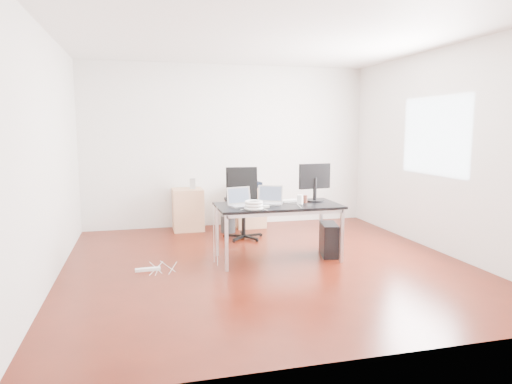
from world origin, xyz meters
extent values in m
plane|color=#3E0F07|center=(0.00, 0.00, 0.00)|extent=(5.00, 5.00, 0.00)
plane|color=silver|center=(0.00, 0.00, 2.80)|extent=(5.00, 5.00, 0.00)
plane|color=silver|center=(0.00, 2.50, 1.40)|extent=(5.00, 0.00, 5.00)
plane|color=silver|center=(0.00, -2.50, 1.40)|extent=(5.00, 0.00, 5.00)
plane|color=silver|center=(-2.50, 0.00, 1.40)|extent=(0.00, 5.00, 5.00)
plane|color=silver|center=(2.50, 0.00, 1.40)|extent=(0.00, 5.00, 5.00)
plane|color=white|center=(2.48, 0.20, 1.60)|extent=(0.00, 1.50, 1.50)
cube|color=black|center=(0.20, 0.18, 0.71)|extent=(1.60, 0.80, 0.03)
cube|color=silver|center=(-0.55, -0.17, 0.35)|extent=(0.04, 0.04, 0.70)
cube|color=silver|center=(-0.55, 0.53, 0.35)|extent=(0.04, 0.04, 0.70)
cube|color=silver|center=(0.95, -0.17, 0.35)|extent=(0.04, 0.04, 0.70)
cube|color=silver|center=(0.95, 0.53, 0.35)|extent=(0.04, 0.04, 0.70)
cylinder|color=black|center=(0.01, 1.39, 0.23)|extent=(0.06, 0.06, 0.47)
cube|color=black|center=(0.01, 1.39, 0.50)|extent=(0.53, 0.51, 0.06)
cube|color=black|center=(0.04, 1.61, 0.81)|extent=(0.47, 0.15, 0.55)
cube|color=tan|center=(-0.76, 2.23, 0.35)|extent=(0.50, 0.50, 0.70)
cube|color=tan|center=(0.31, 2.23, 0.35)|extent=(0.50, 0.50, 0.70)
cube|color=black|center=(0.92, 0.17, 0.22)|extent=(0.30, 0.48, 0.44)
cylinder|color=black|center=(-0.14, 1.87, 0.14)|extent=(0.30, 0.30, 0.28)
cube|color=white|center=(-1.47, 0.08, 0.02)|extent=(0.30, 0.07, 0.04)
cube|color=silver|center=(-0.27, 0.14, 0.74)|extent=(0.38, 0.30, 0.01)
cube|color=silver|center=(-0.30, 0.26, 0.85)|extent=(0.33, 0.13, 0.22)
cube|color=#475166|center=(-0.30, 0.25, 0.85)|extent=(0.29, 0.11, 0.18)
cube|color=silver|center=(0.10, 0.22, 0.74)|extent=(0.39, 0.34, 0.01)
cube|color=silver|center=(0.15, 0.33, 0.85)|extent=(0.32, 0.17, 0.22)
cube|color=#475166|center=(0.15, 0.32, 0.85)|extent=(0.28, 0.14, 0.18)
cylinder|color=black|center=(0.76, 0.31, 0.74)|extent=(0.26, 0.26, 0.02)
cylinder|color=black|center=(0.76, 0.31, 0.90)|extent=(0.05, 0.05, 0.30)
cube|color=black|center=(0.76, 0.32, 1.07)|extent=(0.45, 0.10, 0.34)
cube|color=#475166|center=(0.76, 0.35, 1.07)|extent=(0.39, 0.05, 0.29)
cube|color=white|center=(0.41, 0.39, 0.74)|extent=(0.45, 0.16, 0.02)
cylinder|color=white|center=(0.49, 0.14, 0.79)|extent=(0.08, 0.08, 0.12)
cylinder|color=#4F241B|center=(0.58, 0.22, 0.78)|extent=(0.08, 0.08, 0.10)
torus|color=white|center=(-0.19, -0.10, 0.75)|extent=(0.24, 0.24, 0.04)
torus|color=white|center=(-0.19, -0.10, 0.78)|extent=(0.23, 0.23, 0.04)
torus|color=white|center=(-0.19, -0.10, 0.82)|extent=(0.22, 0.22, 0.04)
cube|color=white|center=(-0.01, -0.01, 0.74)|extent=(0.07, 0.07, 0.03)
cube|color=#9E9E9E|center=(-0.67, 2.22, 0.79)|extent=(0.11, 0.10, 0.18)
cube|color=black|center=(0.34, 2.19, 0.74)|extent=(0.33, 0.28, 0.09)
camera|label=1|loc=(-1.52, -5.42, 1.72)|focal=32.00mm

